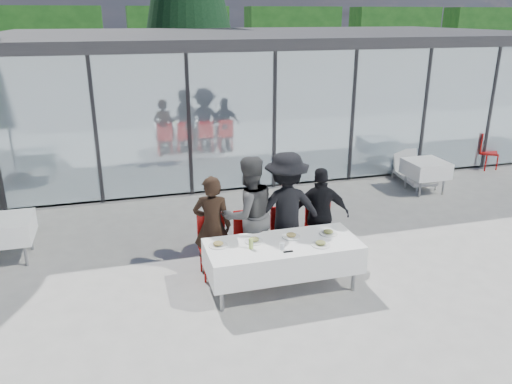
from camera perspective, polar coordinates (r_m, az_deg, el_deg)
The scene contains 25 objects.
ground at distance 8.08m, azimuth 3.66°, elevation -9.27°, with size 90.00×90.00×0.00m, color #A19F99.
pavilion at distance 15.56m, azimuth 0.87°, elevation 13.17°, with size 14.80×8.80×3.44m.
treeline at distance 34.70m, azimuth -15.64°, elevation 16.16°, with size 62.50×2.00×4.40m.
dining_table at distance 7.43m, azimuth 3.07°, elevation -7.31°, with size 2.26×0.96×0.75m.
diner_a at distance 7.75m, azimuth -5.01°, elevation -3.91°, with size 0.59×0.59×1.63m, color black.
diner_chair_a at distance 7.88m, azimuth -4.97°, elevation -5.72°, with size 0.44×0.44×0.97m.
diner_b at distance 7.82m, azimuth -0.84°, elevation -2.60°, with size 0.92×0.92×1.89m, color #4C4C4C.
diner_chair_b at distance 7.99m, azimuth -0.85°, elevation -5.25°, with size 0.44×0.44×0.97m.
diner_c at distance 7.98m, azimuth 3.46°, elevation -2.08°, with size 1.23×1.23×1.91m, color black.
diner_chair_c at distance 8.16m, azimuth 3.37°, elevation -4.75°, with size 0.44×0.44×0.97m.
diner_d at distance 8.24m, azimuth 7.39°, elevation -2.62°, with size 0.94×0.94×1.60m, color black.
diner_chair_d at distance 8.36m, azimuth 7.27°, elevation -4.26°, with size 0.44×0.44×0.97m.
plate_a at distance 7.24m, azimuth -4.34°, elevation -6.00°, with size 0.28×0.28×0.07m.
plate_b at distance 7.35m, azimuth -0.23°, elevation -5.54°, with size 0.28×0.28×0.07m.
plate_c at distance 7.51m, azimuth 4.04°, elevation -5.00°, with size 0.28×0.28×0.07m.
plate_d at distance 7.68m, azimuth 8.27°, elevation -4.59°, with size 0.28×0.28×0.07m.
plate_extra at distance 7.30m, azimuth 7.41°, elevation -5.89°, with size 0.28×0.28×0.07m.
juice_bottle at distance 7.13m, azimuth -0.58°, elevation -5.91°, with size 0.06×0.06×0.15m, color #A2C552.
drinking_glasses at distance 7.12m, azimuth 2.99°, elevation -6.20°, with size 0.07×0.07×0.10m.
folded_eyeglasses at distance 7.07m, azimuth 3.70°, elevation -6.81°, with size 0.14×0.03×0.01m, color black.
spare_table_left at distance 9.22m, azimuth -26.72°, elevation -3.85°, with size 0.86×0.86×0.74m.
spare_table_right at distance 12.11m, azimuth 18.82°, elevation 2.53°, with size 0.86×0.86×0.74m.
spare_chair_a at distance 14.58m, azimuth 24.69°, elevation 4.50°, with size 0.62×0.62×0.97m.
spare_chair_b at distance 13.23m, azimuth 15.40°, elevation 4.20°, with size 0.59×0.59×0.97m.
lounger at distance 12.82m, azimuth 17.30°, elevation 2.22°, with size 0.76×1.39×0.72m.
Camera 1 is at (-2.40, -6.66, 3.90)m, focal length 35.00 mm.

